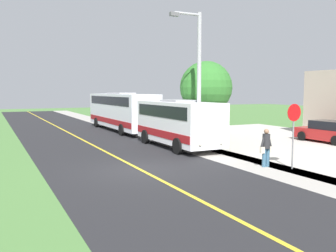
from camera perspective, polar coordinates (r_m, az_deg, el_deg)
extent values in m
plane|color=#477238|center=(16.12, -4.46, -6.81)|extent=(120.00, 120.00, 0.00)
cube|color=black|center=(16.12, -4.46, -6.80)|extent=(8.00, 100.00, 0.01)
cube|color=#9E9991|center=(18.65, 10.60, -5.19)|extent=(2.40, 100.00, 0.01)
cube|color=gold|center=(16.12, -4.46, -6.78)|extent=(0.16, 100.00, 0.00)
cube|color=white|center=(22.19, 1.55, 0.68)|extent=(2.38, 7.31, 2.43)
cube|color=maroon|center=(22.25, 1.54, -1.03)|extent=(2.42, 7.16, 0.44)
cube|color=black|center=(22.14, 1.55, 2.40)|extent=(2.42, 6.58, 0.70)
cube|color=gray|center=(22.11, 1.55, 3.98)|extent=(1.43, 2.19, 0.12)
cylinder|color=black|center=(20.98, 7.33, -2.71)|extent=(0.25, 0.90, 0.90)
cylinder|color=black|center=(19.77, 1.56, -3.17)|extent=(0.25, 0.90, 0.90)
cylinder|color=black|center=(24.85, 1.52, -1.38)|extent=(0.25, 0.90, 0.90)
cylinder|color=black|center=(23.83, -3.55, -1.69)|extent=(0.25, 0.90, 0.90)
sphere|color=#F2EACC|center=(19.50, 8.32, -2.61)|extent=(0.20, 0.20, 0.20)
sphere|color=#F2EACC|center=(18.79, 5.02, -2.88)|extent=(0.20, 0.20, 0.20)
cube|color=white|center=(31.90, -7.37, 2.47)|extent=(2.42, 11.69, 2.82)
cube|color=maroon|center=(31.96, -7.35, 0.93)|extent=(2.46, 11.45, 0.44)
cube|color=black|center=(31.87, -7.39, 4.02)|extent=(2.46, 10.52, 0.70)
cube|color=gray|center=(31.86, -7.40, 5.11)|extent=(1.45, 3.51, 0.12)
cylinder|color=black|center=(29.07, -2.75, -0.37)|extent=(0.25, 0.90, 0.90)
cylinder|color=black|center=(28.20, -7.26, -0.60)|extent=(0.25, 0.90, 0.90)
cylinder|color=black|center=(35.80, -7.41, 0.70)|extent=(0.25, 0.90, 0.90)
cylinder|color=black|center=(35.10, -11.14, 0.55)|extent=(0.25, 0.90, 0.90)
sphere|color=#F2EACC|center=(26.79, -1.90, -0.34)|extent=(0.20, 0.20, 0.20)
sphere|color=#F2EACC|center=(26.27, -4.54, -0.47)|extent=(0.20, 0.20, 0.20)
cylinder|color=#335972|center=(17.21, 15.34, -4.78)|extent=(0.18, 0.18, 0.84)
cylinder|color=#335972|center=(17.08, 14.84, -4.84)|extent=(0.18, 0.18, 0.84)
cylinder|color=#262628|center=(17.03, 15.15, -2.32)|extent=(0.34, 0.34, 0.67)
sphere|color=#8C664C|center=(16.98, 15.19, -0.83)|extent=(0.23, 0.23, 0.23)
cylinder|color=#262628|center=(17.15, 15.61, -2.17)|extent=(0.28, 0.10, 0.60)
cube|color=beige|center=(17.22, 15.88, -3.55)|extent=(0.20, 0.12, 0.28)
cylinder|color=#262628|center=(16.91, 14.69, -2.25)|extent=(0.28, 0.10, 0.60)
cube|color=beige|center=(16.88, 14.57, -3.70)|extent=(0.20, 0.12, 0.28)
cylinder|color=slate|center=(16.92, 18.99, -2.73)|extent=(0.07, 0.07, 2.20)
cylinder|color=red|center=(16.77, 19.19, 2.00)|extent=(0.76, 0.03, 0.76)
cylinder|color=#9E9EA3|center=(20.95, 4.89, 6.81)|extent=(0.24, 0.24, 7.83)
cylinder|color=#9E9EA3|center=(20.98, 3.02, 17.18)|extent=(1.60, 0.14, 0.14)
cube|color=#59595B|center=(20.58, 0.99, 17.13)|extent=(0.50, 0.24, 0.20)
cube|color=#A51E1E|center=(26.67, 23.76, -1.20)|extent=(1.85, 4.42, 0.70)
cube|color=black|center=(26.49, 24.15, 0.12)|extent=(1.56, 2.44, 0.57)
cylinder|color=black|center=(26.91, 20.28, -1.47)|extent=(0.23, 0.64, 0.64)
cylinder|color=black|center=(28.25, 22.76, -1.24)|extent=(0.23, 0.64, 0.64)
cylinder|color=black|center=(25.16, 24.85, -2.11)|extent=(0.23, 0.64, 0.64)
cylinder|color=#4C3826|center=(24.90, 5.93, 0.28)|extent=(0.36, 0.36, 2.35)
sphere|color=#2D6B28|center=(24.80, 5.99, 6.04)|extent=(3.54, 3.54, 3.54)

